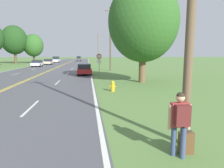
{
  "coord_description": "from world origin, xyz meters",
  "views": [
    {
      "loc": [
        6.2,
        -2.47,
        2.61
      ],
      "look_at": [
        7.58,
        8.84,
        0.92
      ],
      "focal_mm": 32.0,
      "sensor_mm": 36.0,
      "label": 1
    }
  ],
  "objects_px": {
    "hitchhiker_person": "(180,118)",
    "car_silver_hatchback_mid_near": "(37,63)",
    "tree_behind_sign": "(143,22)",
    "car_white_van_receding": "(56,59)",
    "car_dark_grey_van_distant": "(79,59)",
    "fire_hydrant": "(113,86)",
    "suitcase": "(186,143)",
    "car_champagne_hatchback_mid_far": "(48,62)",
    "tree_right_cluster": "(33,45)",
    "car_red_hatchback_approaching": "(84,69)",
    "tree_left_verge": "(14,40)",
    "traffic_sign": "(99,60)"
  },
  "relations": [
    {
      "from": "hitchhiker_person",
      "to": "car_silver_hatchback_mid_near",
      "type": "distance_m",
      "value": 41.76
    },
    {
      "from": "tree_behind_sign",
      "to": "car_white_van_receding",
      "type": "distance_m",
      "value": 52.45
    },
    {
      "from": "car_dark_grey_van_distant",
      "to": "fire_hydrant",
      "type": "bearing_deg",
      "value": 7.04
    },
    {
      "from": "suitcase",
      "to": "fire_hydrant",
      "type": "height_order",
      "value": "fire_hydrant"
    },
    {
      "from": "hitchhiker_person",
      "to": "car_champagne_hatchback_mid_far",
      "type": "distance_m",
      "value": 50.36
    },
    {
      "from": "tree_right_cluster",
      "to": "car_champagne_hatchback_mid_far",
      "type": "distance_m",
      "value": 12.29
    },
    {
      "from": "hitchhiker_person",
      "to": "car_red_hatchback_approaching",
      "type": "height_order",
      "value": "hitchhiker_person"
    },
    {
      "from": "tree_left_verge",
      "to": "car_white_van_receding",
      "type": "xyz_separation_m",
      "value": [
        10.42,
        7.05,
        -5.68
      ]
    },
    {
      "from": "hitchhiker_person",
      "to": "car_red_hatchback_approaching",
      "type": "distance_m",
      "value": 21.5
    },
    {
      "from": "car_white_van_receding",
      "to": "tree_left_verge",
      "type": "bearing_deg",
      "value": 125.87
    },
    {
      "from": "fire_hydrant",
      "to": "tree_behind_sign",
      "type": "bearing_deg",
      "value": 52.49
    },
    {
      "from": "car_red_hatchback_approaching",
      "to": "car_silver_hatchback_mid_near",
      "type": "distance_m",
      "value": 21.02
    },
    {
      "from": "suitcase",
      "to": "car_white_van_receding",
      "type": "xyz_separation_m",
      "value": [
        -12.85,
        63.51,
        0.7
      ]
    },
    {
      "from": "fire_hydrant",
      "to": "tree_right_cluster",
      "type": "relative_size",
      "value": 0.09
    },
    {
      "from": "hitchhiker_person",
      "to": "traffic_sign",
      "type": "bearing_deg",
      "value": 6.03
    },
    {
      "from": "hitchhiker_person",
      "to": "suitcase",
      "type": "height_order",
      "value": "hitchhiker_person"
    },
    {
      "from": "traffic_sign",
      "to": "car_champagne_hatchback_mid_far",
      "type": "xyz_separation_m",
      "value": [
        -11.35,
        30.81,
        -1.26
      ]
    },
    {
      "from": "tree_left_verge",
      "to": "car_red_hatchback_approaching",
      "type": "relative_size",
      "value": 2.83
    },
    {
      "from": "car_red_hatchback_approaching",
      "to": "car_silver_hatchback_mid_near",
      "type": "height_order",
      "value": "car_silver_hatchback_mid_near"
    },
    {
      "from": "car_white_van_receding",
      "to": "car_dark_grey_van_distant",
      "type": "bearing_deg",
      "value": -25.14
    },
    {
      "from": "suitcase",
      "to": "car_silver_hatchback_mid_near",
      "type": "bearing_deg",
      "value": 21.37
    },
    {
      "from": "fire_hydrant",
      "to": "car_dark_grey_van_distant",
      "type": "bearing_deg",
      "value": 94.36
    },
    {
      "from": "fire_hydrant",
      "to": "tree_behind_sign",
      "type": "height_order",
      "value": "tree_behind_sign"
    },
    {
      "from": "tree_right_cluster",
      "to": "car_red_hatchback_approaching",
      "type": "height_order",
      "value": "tree_right_cluster"
    },
    {
      "from": "hitchhiker_person",
      "to": "tree_right_cluster",
      "type": "xyz_separation_m",
      "value": [
        -18.29,
        58.58,
        4.25
      ]
    },
    {
      "from": "fire_hydrant",
      "to": "tree_left_verge",
      "type": "relative_size",
      "value": 0.07
    },
    {
      "from": "suitcase",
      "to": "tree_behind_sign",
      "type": "distance_m",
      "value": 14.78
    },
    {
      "from": "tree_left_verge",
      "to": "tree_right_cluster",
      "type": "height_order",
      "value": "tree_left_verge"
    },
    {
      "from": "traffic_sign",
      "to": "tree_behind_sign",
      "type": "distance_m",
      "value": 6.72
    },
    {
      "from": "hitchhiker_person",
      "to": "traffic_sign",
      "type": "xyz_separation_m",
      "value": [
        -0.97,
        18.02,
        1.0
      ]
    },
    {
      "from": "fire_hydrant",
      "to": "tree_behind_sign",
      "type": "distance_m",
      "value": 7.54
    },
    {
      "from": "car_champagne_hatchback_mid_far",
      "to": "car_dark_grey_van_distant",
      "type": "relative_size",
      "value": 0.81
    },
    {
      "from": "tree_behind_sign",
      "to": "tree_right_cluster",
      "type": "bearing_deg",
      "value": 115.23
    },
    {
      "from": "tree_left_verge",
      "to": "car_champagne_hatchback_mid_far",
      "type": "height_order",
      "value": "tree_left_verge"
    },
    {
      "from": "hitchhiker_person",
      "to": "tree_behind_sign",
      "type": "distance_m",
      "value": 14.75
    },
    {
      "from": "car_silver_hatchback_mid_near",
      "to": "car_white_van_receding",
      "type": "bearing_deg",
      "value": 0.27
    },
    {
      "from": "tree_behind_sign",
      "to": "car_silver_hatchback_mid_near",
      "type": "height_order",
      "value": "tree_behind_sign"
    },
    {
      "from": "traffic_sign",
      "to": "car_champagne_hatchback_mid_far",
      "type": "distance_m",
      "value": 32.86
    },
    {
      "from": "car_champagne_hatchback_mid_far",
      "to": "fire_hydrant",
      "type": "bearing_deg",
      "value": -161.41
    },
    {
      "from": "tree_left_verge",
      "to": "tree_behind_sign",
      "type": "xyz_separation_m",
      "value": [
        25.82,
        -42.88,
        -1.13
      ]
    },
    {
      "from": "car_red_hatchback_approaching",
      "to": "car_dark_grey_van_distant",
      "type": "relative_size",
      "value": 0.83
    },
    {
      "from": "tree_right_cluster",
      "to": "car_white_van_receding",
      "type": "relative_size",
      "value": 2.15
    },
    {
      "from": "car_silver_hatchback_mid_near",
      "to": "tree_behind_sign",
      "type": "bearing_deg",
      "value": -147.79
    },
    {
      "from": "car_red_hatchback_approaching",
      "to": "hitchhiker_person",
      "type": "bearing_deg",
      "value": 5.22
    },
    {
      "from": "car_dark_grey_van_distant",
      "to": "tree_left_verge",
      "type": "bearing_deg",
      "value": -37.32
    },
    {
      "from": "suitcase",
      "to": "car_silver_hatchback_mid_near",
      "type": "distance_m",
      "value": 41.69
    },
    {
      "from": "tree_left_verge",
      "to": "car_dark_grey_van_distant",
      "type": "height_order",
      "value": "tree_left_verge"
    },
    {
      "from": "tree_right_cluster",
      "to": "car_red_hatchback_approaching",
      "type": "distance_m",
      "value": 40.64
    },
    {
      "from": "tree_right_cluster",
      "to": "tree_left_verge",
      "type": "bearing_deg",
      "value": -157.4
    },
    {
      "from": "fire_hydrant",
      "to": "car_silver_hatchback_mid_near",
      "type": "bearing_deg",
      "value": 112.2
    }
  ]
}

